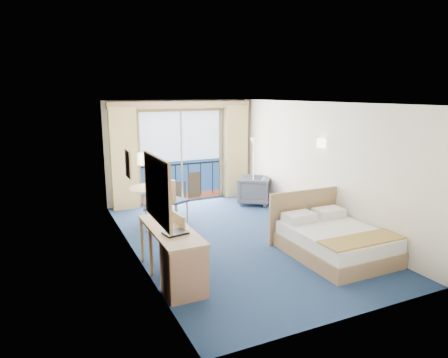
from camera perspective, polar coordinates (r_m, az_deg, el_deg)
floor at (r=8.17m, az=1.53°, el=-8.44°), size 6.50×6.50×0.00m
room_walls at (r=7.72m, az=1.60°, el=3.99°), size 4.04×6.54×2.72m
balcony_door at (r=10.76m, az=-6.13°, el=2.84°), size 2.36×0.03×2.52m
curtain_left at (r=10.21m, az=-14.10°, el=2.80°), size 0.65×0.22×2.55m
curtain_right at (r=11.20m, az=1.68°, el=3.97°), size 0.65×0.22×2.55m
pelmet at (r=10.51m, az=-6.06°, el=10.51°), size 3.80×0.25×0.18m
mirror at (r=5.69m, az=-9.52°, el=-1.50°), size 0.05×1.25×0.95m
wall_print at (r=7.54m, az=-13.52°, el=2.09°), size 0.04×0.42×0.52m
sconce_left at (r=6.49m, az=-11.48°, el=2.83°), size 0.18×0.18×0.18m
sconce_right at (r=8.63m, az=13.71°, el=5.01°), size 0.18×0.18×0.18m
bed at (r=7.54m, az=15.37°, el=-8.39°), size 1.62×1.92×1.02m
nightstand at (r=8.78m, az=12.93°, el=-5.56°), size 0.38×0.36×0.49m
phone at (r=8.69m, az=12.68°, el=-3.75°), size 0.20×0.16×0.09m
armchair at (r=10.56m, az=4.30°, el=-1.59°), size 1.12×1.11×0.74m
floor_lamp at (r=10.42m, az=4.30°, el=3.55°), size 0.24×0.24×1.74m
desk at (r=6.00m, az=-6.15°, el=-11.70°), size 0.60×1.76×0.82m
desk_chair at (r=6.64m, az=-5.55°, el=-8.39°), size 0.47×0.46×0.98m
folder at (r=6.04m, az=-6.96°, el=-7.64°), size 0.38×0.31×0.03m
desk_lamp at (r=6.82m, az=-9.80°, el=-2.87°), size 0.11×0.11×0.41m
round_table at (r=9.16m, az=-10.56°, el=-2.35°), size 0.89×0.89×0.80m
table_chair_a at (r=9.02m, az=-7.34°, el=-2.67°), size 0.59×0.59×1.03m
table_chair_b at (r=8.70m, az=-9.67°, el=-3.32°), size 0.59×0.59×1.02m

